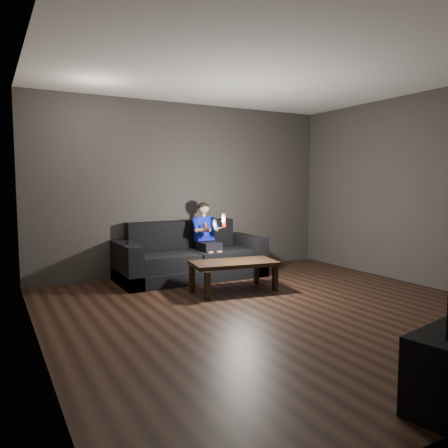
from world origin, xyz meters
TOP-DOWN VIEW (x-y plane):
  - floor at (0.00, 0.00)m, footprint 5.00×5.00m
  - back_wall at (0.00, 2.50)m, footprint 5.00×0.04m
  - left_wall at (-2.50, 0.00)m, footprint 0.04×5.00m
  - right_wall at (2.50, 0.00)m, footprint 0.04×5.00m
  - ceiling at (0.00, 0.00)m, footprint 5.00×5.00m
  - sofa at (-0.17, 2.03)m, footprint 2.20×0.95m
  - child at (0.08, 1.96)m, footprint 0.42×0.51m
  - wii_remote_red at (0.15, 1.57)m, footprint 0.06×0.08m
  - nunchuk_white at (0.01, 1.57)m, footprint 0.07×0.09m
  - wii_remote_black at (-1.16, 1.95)m, footprint 0.07×0.14m
  - coffee_table at (-0.01, 0.99)m, footprint 1.19×0.73m

SIDE VIEW (x-z plane):
  - floor at x=0.00m, z-range 0.00..0.00m
  - sofa at x=-0.17m, z-range -0.15..0.70m
  - coffee_table at x=-0.01m, z-range 0.15..0.56m
  - wii_remote_black at x=-1.16m, z-range 0.60..0.63m
  - child at x=0.08m, z-range 0.18..1.21m
  - nunchuk_white at x=0.01m, z-range 0.78..0.92m
  - wii_remote_red at x=0.15m, z-range 0.80..1.00m
  - back_wall at x=0.00m, z-range 0.00..2.70m
  - left_wall at x=-2.50m, z-range 0.00..2.70m
  - right_wall at x=2.50m, z-range 0.00..2.70m
  - ceiling at x=0.00m, z-range 2.69..2.71m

